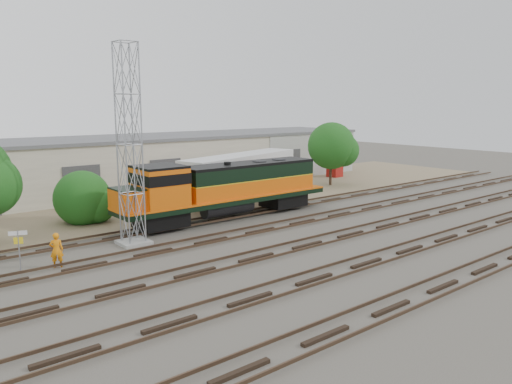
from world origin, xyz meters
TOP-DOWN VIEW (x-y plane):
  - ground at (0.00, 0.00)m, footprint 140.00×140.00m
  - dirt_strip at (0.00, 15.00)m, footprint 80.00×16.00m
  - tracks at (0.00, -3.00)m, footprint 80.00×20.40m
  - warehouse at (0.04, 22.98)m, footprint 58.40×10.40m
  - locomotive at (0.26, 6.00)m, footprint 17.46×3.06m
  - signal_tower at (-7.95, 4.17)m, footprint 1.78×1.78m
  - sign_post at (-14.76, 3.08)m, footprint 0.85×0.36m
  - worker at (-13.07, 2.55)m, footprint 0.80×0.66m
  - semi_trailer at (5.65, 10.69)m, footprint 13.85×6.63m
  - dumpster_blue at (14.12, 18.02)m, footprint 1.81×1.73m
  - dumpster_red at (23.27, 15.78)m, footprint 1.65×1.56m
  - tree_mid at (-8.09, 11.54)m, footprint 4.25×4.05m
  - tree_east at (18.54, 11.71)m, footprint 5.18×4.93m

SIDE VIEW (x-z plane):
  - ground at x=0.00m, z-range 0.00..0.00m
  - dirt_strip at x=0.00m, z-range 0.00..0.02m
  - tracks at x=0.00m, z-range -0.06..0.22m
  - dumpster_red at x=23.27m, z-range 0.00..1.40m
  - dumpster_blue at x=14.12m, z-range 0.00..1.50m
  - worker at x=-13.07m, z-range 0.00..1.88m
  - sign_post at x=-14.76m, z-range 0.44..2.61m
  - tree_mid at x=-8.09m, z-range -0.34..3.70m
  - locomotive at x=0.26m, z-range 0.31..4.50m
  - semi_trailer at x=5.65m, z-range 0.54..4.74m
  - warehouse at x=0.04m, z-range 0.00..5.30m
  - tree_east at x=18.54m, z-range 0.73..7.39m
  - signal_tower at x=-7.95m, z-range -0.15..11.93m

